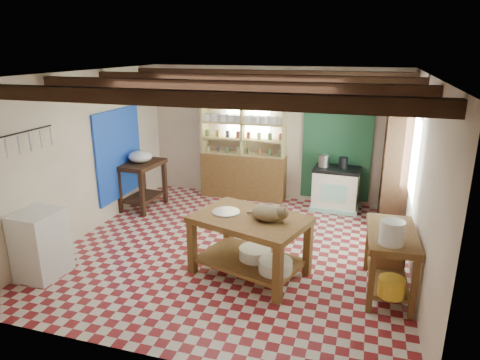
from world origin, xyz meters
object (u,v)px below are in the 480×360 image
(stove, at_px, (336,189))
(white_cabinet, at_px, (41,244))
(cat, at_px, (269,213))
(prep_table, at_px, (143,185))
(right_counter, at_px, (389,262))
(work_table, at_px, (250,246))

(stove, relative_size, white_cabinet, 0.92)
(cat, bearing_deg, stove, 84.12)
(stove, bearing_deg, prep_table, -161.46)
(stove, bearing_deg, white_cabinet, -131.15)
(right_counter, bearing_deg, white_cabinet, -170.93)
(stove, distance_m, white_cabinet, 5.06)
(prep_table, height_order, right_counter, prep_table)
(white_cabinet, bearing_deg, work_table, 19.28)
(work_table, distance_m, cat, 0.57)
(right_counter, distance_m, cat, 1.60)
(white_cabinet, bearing_deg, right_counter, 13.17)
(stove, bearing_deg, right_counter, -69.15)
(work_table, xyz_separation_m, prep_table, (-2.61, 1.81, 0.04))
(white_cabinet, distance_m, right_counter, 4.49)
(white_cabinet, relative_size, right_counter, 0.79)
(white_cabinet, distance_m, cat, 3.04)
(prep_table, relative_size, right_counter, 0.79)
(prep_table, bearing_deg, white_cabinet, -85.76)
(work_table, xyz_separation_m, cat, (0.25, -0.02, 0.51))
(stove, height_order, cat, cat)
(prep_table, bearing_deg, stove, 20.24)
(work_table, distance_m, stove, 2.92)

